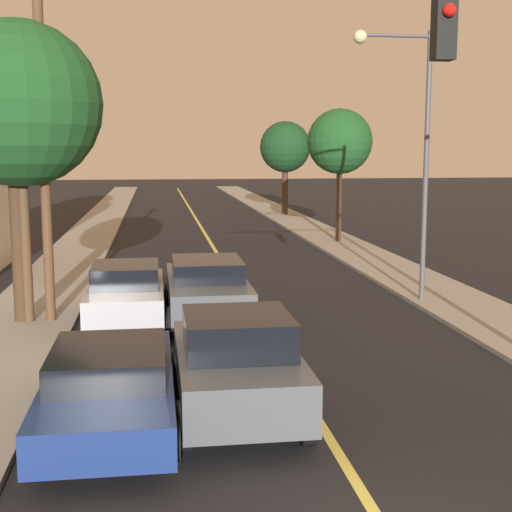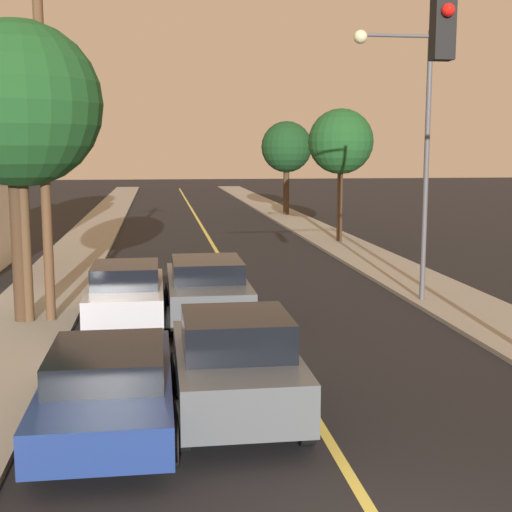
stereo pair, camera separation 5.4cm
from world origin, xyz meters
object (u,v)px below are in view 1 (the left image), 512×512
Objects in this scene: car_outer_lane_front at (110,385)px; car_outer_lane_second at (126,294)px; car_near_lane_second at (207,288)px; tree_left_near at (12,99)px; tree_right_far at (285,147)px; car_near_lane_front at (237,364)px; streetlamp_right at (409,129)px; tree_left_far at (19,105)px; utility_pole_left at (43,130)px; tree_right_near at (340,142)px.

car_outer_lane_front is 6.51m from car_outer_lane_second.
car_outer_lane_front is (-1.97, -6.80, -0.12)m from car_near_lane_second.
tree_left_near is (-2.52, 0.46, 4.63)m from car_outer_lane_second.
tree_right_far is at bearing 75.79° from car_near_lane_second.
car_near_lane_second is at bearing 73.85° from car_outer_lane_front.
car_near_lane_front is 10.36m from streetlamp_right.
tree_left_far reaches higher than car_outer_lane_second.
car_near_lane_front is 9.29m from tree_left_near.
tree_right_far reaches higher than car_outer_lane_second.
car_near_lane_second is 1.11× the size of car_outer_lane_second.
tree_left_far is (0.16, -0.06, -0.13)m from tree_left_near.
car_near_lane_second is at bearing 90.00° from car_near_lane_front.
utility_pole_left is 0.97m from tree_left_near.
tree_left_near is at bearing 169.71° from car_outer_lane_second.
tree_left_far is at bearing 108.89° from car_outer_lane_front.
car_outer_lane_front is at bearing -75.06° from utility_pole_left.
tree_left_near is at bearing -129.44° from tree_right_near.
car_near_lane_front is 8.64m from utility_pole_left.
streetlamp_right is (7.54, 1.52, 4.00)m from car_outer_lane_second.
tree_left_far is 30.09m from tree_right_far.
tree_right_near is (7.06, 20.80, 3.74)m from car_near_lane_front.
utility_pole_left reaches higher than streetlamp_right.
car_near_lane_front is 35.41m from tree_right_far.
tree_right_far is (11.56, 27.77, -1.00)m from tree_left_near.
car_outer_lane_front is 0.80× the size of tree_right_near.
car_near_lane_second is 0.99× the size of car_outer_lane_front.
tree_left_near is at bearing -112.61° from tree_right_far.
car_near_lane_second reaches higher than car_outer_lane_second.
car_near_lane_front is at bearing -56.35° from tree_left_near.
streetlamp_right reaches higher than tree_right_far.
utility_pole_left reaches higher than tree_right_near.
tree_right_far is at bearing 86.79° from streetlamp_right.
tree_right_far is at bearing 72.24° from car_outer_lane_second.
car_near_lane_second is at bearing -116.43° from tree_right_near.
car_near_lane_second reaches higher than car_outer_lane_front.
car_near_lane_second is (-0.00, 6.59, -0.04)m from car_near_lane_front.
utility_pole_left is 29.85m from tree_right_far.
utility_pole_left reaches higher than car_outer_lane_second.
utility_pole_left is at bearing 104.94° from car_outer_lane_front.
car_outer_lane_second is at bearing -168.61° from streetlamp_right.
tree_left_far is (-2.36, 0.39, 4.50)m from car_outer_lane_second.
utility_pole_left reaches higher than car_outer_lane_front.
streetlamp_right reaches higher than tree_right_near.
tree_right_near is at bearing 52.26° from utility_pole_left.
streetlamp_right is 1.21× the size of tree_right_near.
tree_right_near reaches higher than car_near_lane_second.
streetlamp_right is at bearing 6.02° from tree_left_near.
car_outer_lane_second is at bearing 107.39° from car_near_lane_front.
car_outer_lane_second is 0.61× the size of tree_left_near.
car_outer_lane_second is 0.59× the size of streetlamp_right.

